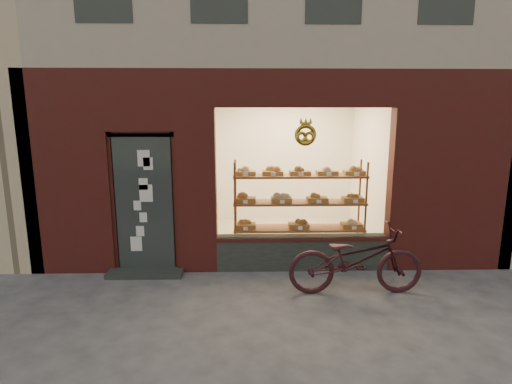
{
  "coord_description": "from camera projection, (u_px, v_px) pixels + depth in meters",
  "views": [
    {
      "loc": [
        -0.43,
        -3.95,
        2.46
      ],
      "look_at": [
        -0.29,
        2.0,
        1.29
      ],
      "focal_mm": 28.0,
      "sensor_mm": 36.0,
      "label": 1
    }
  ],
  "objects": [
    {
      "name": "bicycle",
      "position": [
        356.0,
        260.0,
        5.49
      ],
      "size": [
        1.86,
        0.66,
        0.97
      ],
      "primitive_type": "imported",
      "rotation": [
        0.0,
        0.0,
        1.58
      ],
      "color": "black",
      "rests_on": "ground"
    },
    {
      "name": "ground",
      "position": [
        287.0,
        343.0,
        4.36
      ],
      "size": [
        90.0,
        90.0,
        0.0
      ],
      "primitive_type": "plane",
      "color": "#444444"
    },
    {
      "name": "display_shelf",
      "position": [
        299.0,
        209.0,
        6.7
      ],
      "size": [
        2.2,
        0.45,
        1.7
      ],
      "color": "brown",
      "rests_on": "ground"
    }
  ]
}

